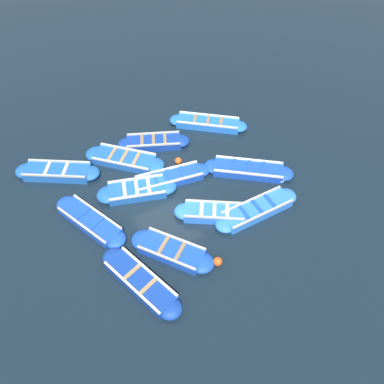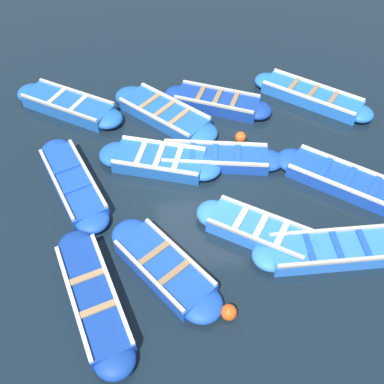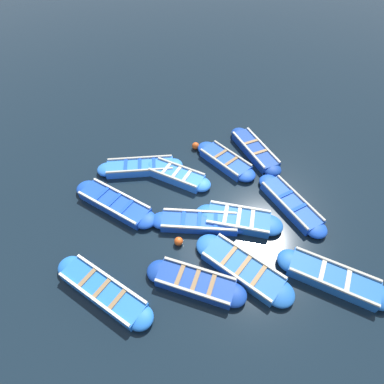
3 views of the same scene
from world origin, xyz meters
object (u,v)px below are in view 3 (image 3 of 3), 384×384
at_px(boat_end_of_row, 140,167).
at_px(boat_far_corner, 196,283).
at_px(boat_broadside, 255,150).
at_px(boat_inner_gap, 199,222).
at_px(buoy_orange_near, 196,146).
at_px(boat_tucked, 225,161).
at_px(buoy_white_drifting, 95,185).
at_px(boat_drifting, 291,204).
at_px(boat_bow_out, 243,268).
at_px(boat_stern_in, 238,220).
at_px(boat_mid_row, 333,278).
at_px(buoy_yellow_far, 179,241).
at_px(boat_near_quay, 177,175).
at_px(boat_outer_right, 103,291).
at_px(boat_alongside, 115,203).

bearing_deg(boat_end_of_row, boat_far_corner, -70.23).
xyz_separation_m(boat_broadside, boat_inner_gap, (-2.93, -3.89, -0.02)).
xyz_separation_m(boat_end_of_row, buoy_orange_near, (2.54, 1.28, -0.01)).
relative_size(boat_tucked, buoy_white_drifting, 11.61).
height_order(boat_drifting, boat_inner_gap, boat_drifting).
xyz_separation_m(boat_end_of_row, boat_bow_out, (3.58, -5.11, -0.01)).
bearing_deg(boat_stern_in, boat_drifting, 15.55).
bearing_deg(boat_far_corner, boat_stern_in, 52.68).
height_order(boat_mid_row, boat_bow_out, boat_mid_row).
bearing_deg(boat_drifting, boat_stern_in, -164.45).
bearing_deg(buoy_yellow_far, buoy_orange_near, 78.77).
xyz_separation_m(boat_drifting, boat_tucked, (-2.19, 2.67, 0.00)).
distance_m(boat_near_quay, boat_far_corner, 4.89).
relative_size(boat_far_corner, boat_inner_gap, 0.92).
height_order(boat_near_quay, boat_mid_row, boat_mid_row).
xyz_separation_m(boat_stern_in, boat_inner_gap, (-1.47, -0.01, -0.01)).
bearing_deg(boat_tucked, buoy_orange_near, 137.53).
bearing_deg(boat_tucked, boat_end_of_row, -177.85).
bearing_deg(boat_stern_in, boat_bow_out, -96.00).
relative_size(boat_inner_gap, boat_mid_row, 1.03).
distance_m(boat_drifting, buoy_yellow_far, 4.68).
bearing_deg(boat_mid_row, buoy_yellow_far, 160.08).
xyz_separation_m(boat_near_quay, boat_bow_out, (2.01, -4.48, -0.02)).
bearing_deg(buoy_white_drifting, buoy_yellow_far, -42.10).
bearing_deg(boat_broadside, buoy_white_drifting, -167.21).
bearing_deg(boat_tucked, boat_outer_right, -129.58).
distance_m(boat_far_corner, boat_stern_in, 2.98).
distance_m(boat_tucked, buoy_yellow_far, 4.65).
height_order(boat_broadside, boat_stern_in, boat_broadside).
distance_m(boat_drifting, boat_mid_row, 3.19).
height_order(boat_alongside, buoy_white_drifting, boat_alongside).
relative_size(boat_stern_in, buoy_orange_near, 10.24).
relative_size(boat_end_of_row, boat_stern_in, 1.09).
relative_size(boat_far_corner, boat_mid_row, 0.95).
distance_m(boat_broadside, buoy_white_drifting, 7.29).
bearing_deg(buoy_white_drifting, boat_bow_out, -37.95).
relative_size(boat_mid_row, buoy_white_drifting, 13.43).
bearing_deg(boat_broadside, boat_stern_in, -110.64).
bearing_deg(buoy_orange_near, boat_bow_out, -80.77).
distance_m(boat_alongside, buoy_orange_near, 4.76).
bearing_deg(boat_near_quay, buoy_orange_near, 63.20).
relative_size(boat_stern_in, boat_tucked, 1.11).
xyz_separation_m(boat_alongside, buoy_yellow_far, (2.43, -1.92, -0.02)).
bearing_deg(boat_outer_right, boat_near_quay, 63.09).
height_order(boat_bow_out, buoy_orange_near, boat_bow_out).
relative_size(boat_end_of_row, boat_outer_right, 1.07).
distance_m(boat_inner_gap, buoy_white_drifting, 4.76).
height_order(boat_near_quay, buoy_orange_near, boat_near_quay).
height_order(boat_near_quay, boat_tucked, boat_near_quay).
bearing_deg(boat_tucked, boat_mid_row, -65.78).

